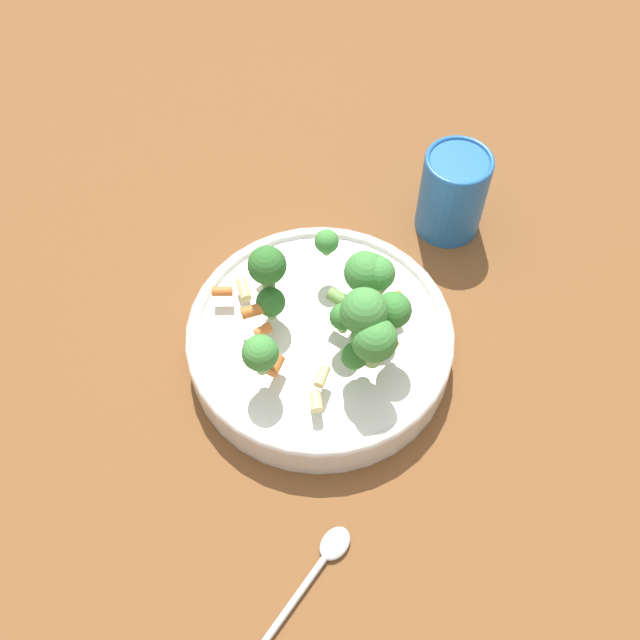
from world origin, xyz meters
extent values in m
plane|color=brown|center=(0.00, 0.00, 0.00)|extent=(3.00, 3.00, 0.00)
cylinder|color=white|center=(0.00, 0.00, 0.02)|extent=(0.29, 0.29, 0.04)
torus|color=white|center=(0.00, 0.00, 0.04)|extent=(0.29, 0.29, 0.01)
cylinder|color=#8CB766|center=(0.05, -0.03, 0.06)|extent=(0.01, 0.01, 0.01)
sphere|color=#33722D|center=(0.05, -0.03, 0.08)|extent=(0.03, 0.03, 0.03)
cylinder|color=#8CB766|center=(-0.06, -0.03, 0.06)|extent=(0.02, 0.02, 0.02)
sphere|color=#479342|center=(-0.06, -0.03, 0.09)|extent=(0.04, 0.04, 0.04)
cylinder|color=#8CB766|center=(-0.04, 0.04, 0.10)|extent=(0.02, 0.02, 0.02)
sphere|color=#479342|center=(-0.04, 0.04, 0.14)|extent=(0.05, 0.05, 0.05)
cylinder|color=#8CB766|center=(-0.07, 0.03, 0.09)|extent=(0.01, 0.01, 0.02)
sphere|color=#3D8438|center=(-0.07, 0.03, 0.12)|extent=(0.04, 0.04, 0.04)
cylinder|color=#8CB766|center=(-0.05, -0.01, 0.09)|extent=(0.01, 0.01, 0.01)
sphere|color=#3D8438|center=(-0.05, -0.01, 0.11)|extent=(0.03, 0.03, 0.03)
cylinder|color=#8CB766|center=(-0.06, -0.01, 0.10)|extent=(0.01, 0.01, 0.01)
sphere|color=#479342|center=(-0.06, -0.01, 0.12)|extent=(0.04, 0.04, 0.04)
cylinder|color=#8CB766|center=(-0.03, 0.06, 0.06)|extent=(0.01, 0.01, 0.01)
sphere|color=#3D8438|center=(-0.03, 0.06, 0.08)|extent=(0.03, 0.03, 0.03)
cylinder|color=#8CB766|center=(-0.05, -0.02, 0.09)|extent=(0.02, 0.02, 0.02)
sphere|color=#479342|center=(-0.05, -0.02, 0.12)|extent=(0.04, 0.04, 0.04)
cylinder|color=#8CB766|center=(0.07, 0.05, 0.07)|extent=(0.01, 0.01, 0.02)
sphere|color=#479342|center=(0.07, 0.05, 0.10)|extent=(0.04, 0.04, 0.04)
cylinder|color=#8CB766|center=(-0.04, 0.07, 0.09)|extent=(0.02, 0.02, 0.02)
sphere|color=#479342|center=(-0.04, 0.07, 0.12)|extent=(0.05, 0.05, 0.05)
cylinder|color=#8CB766|center=(0.05, -0.04, 0.09)|extent=(0.01, 0.01, 0.02)
sphere|color=#33722D|center=(0.05, -0.04, 0.12)|extent=(0.04, 0.04, 0.04)
cylinder|color=#8CB766|center=(-0.02, -0.08, 0.08)|extent=(0.01, 0.01, 0.01)
sphere|color=#479342|center=(-0.02, -0.08, 0.10)|extent=(0.03, 0.03, 0.03)
cylinder|color=#8CB766|center=(-0.02, 0.02, 0.07)|extent=(0.01, 0.01, 0.01)
sphere|color=#3D8438|center=(-0.02, 0.02, 0.09)|extent=(0.03, 0.03, 0.03)
cylinder|color=orange|center=(0.06, 0.00, 0.06)|extent=(0.02, 0.02, 0.01)
cylinder|color=beige|center=(0.02, 0.09, 0.06)|extent=(0.01, 0.02, 0.01)
cylinder|color=beige|center=(-0.06, -0.03, 0.07)|extent=(0.02, 0.02, 0.01)
cylinder|color=orange|center=(0.10, -0.06, 0.06)|extent=(0.02, 0.01, 0.01)
cylinder|color=orange|center=(-0.06, 0.05, 0.09)|extent=(0.02, 0.03, 0.01)
cylinder|color=orange|center=(-0.08, -0.01, 0.08)|extent=(0.02, 0.02, 0.01)
cylinder|color=orange|center=(0.05, -0.08, 0.06)|extent=(0.03, 0.02, 0.01)
cylinder|color=#729E4C|center=(-0.02, -0.01, 0.09)|extent=(0.03, 0.03, 0.01)
cylinder|color=orange|center=(0.05, 0.04, 0.06)|extent=(0.02, 0.03, 0.01)
cylinder|color=beige|center=(0.07, -0.06, 0.06)|extent=(0.02, 0.03, 0.01)
cylinder|color=orange|center=(0.07, -0.02, 0.08)|extent=(0.03, 0.02, 0.01)
cylinder|color=beige|center=(0.01, 0.07, 0.07)|extent=(0.02, 0.03, 0.01)
cylinder|color=beige|center=(-0.08, -0.04, 0.06)|extent=(0.02, 0.02, 0.01)
cylinder|color=#2366B2|center=(-0.19, -0.16, 0.06)|extent=(0.08, 0.08, 0.11)
torus|color=#2366B2|center=(-0.19, -0.16, 0.11)|extent=(0.08, 0.08, 0.01)
cylinder|color=silver|center=(0.08, 0.27, 0.01)|extent=(0.09, 0.09, 0.01)
ellipsoid|color=silver|center=(0.02, 0.22, 0.01)|extent=(0.04, 0.04, 0.01)
camera|label=1|loc=(0.07, 0.42, 0.73)|focal=42.00mm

